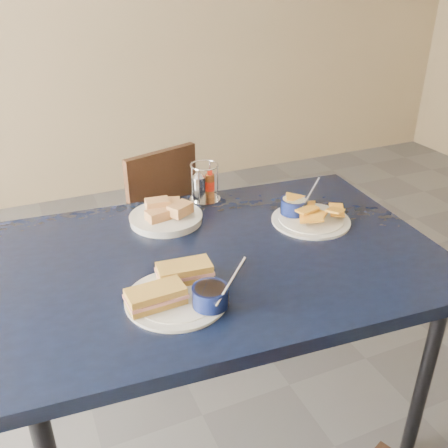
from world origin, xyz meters
name	(u,v)px	position (x,y,z in m)	size (l,w,h in m)	color
dining_table	(220,271)	(0.04, 0.22, 0.69)	(1.33, 0.94, 0.75)	black
chair_far	(179,223)	(0.17, 1.01, 0.44)	(0.45, 0.44, 0.77)	black
sandwich_plate	(180,291)	(-0.14, 0.06, 0.78)	(0.29, 0.26, 0.12)	white
plantain_plate	(305,214)	(0.38, 0.31, 0.77)	(0.26, 0.26, 0.12)	white
bread_basket	(166,215)	(-0.05, 0.47, 0.77)	(0.23, 0.23, 0.07)	white
condiment_caddy	(203,185)	(0.13, 0.58, 0.81)	(0.11, 0.11, 0.14)	silver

